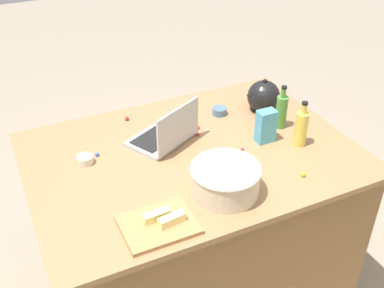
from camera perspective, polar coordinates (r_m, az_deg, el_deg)
The scene contains 22 objects.
ground_plane at distance 2.85m, azimuth 0.00°, elevation -16.10°, with size 12.00×12.00×0.00m, color gray.
island_counter at distance 2.52m, azimuth 0.00°, elevation -9.47°, with size 1.54×1.10×0.90m.
laptop at distance 2.29m, azimuth -3.15°, elevation 1.18°, with size 0.38×0.34×0.22m.
mixing_bowl_large at distance 1.97m, azimuth 4.06°, elevation -4.32°, with size 0.30×0.30×0.13m.
bottle_olive at distance 2.44m, azimuth 10.83°, elevation 3.99°, with size 0.06×0.06×0.23m.
bottle_oil at distance 2.31m, azimuth 13.16°, elevation 1.93°, with size 0.06×0.06×0.24m.
kettle at distance 2.59m, azimuth 8.69°, elevation 5.68°, with size 0.21×0.18×0.20m.
cutting_board at distance 1.85m, azimuth -4.12°, elevation -9.77°, with size 0.29×0.23×0.02m, color #AD7F4C.
butter_stick_left at distance 1.85m, azimuth -4.35°, elevation -8.71°, with size 0.11×0.04×0.04m, color #F4E58C.
butter_stick_right at distance 1.83m, azimuth -2.46°, elevation -9.17°, with size 0.11×0.04×0.04m, color #F4E58C.
ramekin_small at distance 2.55m, azimuth 3.36°, elevation 4.02°, with size 0.08×0.08×0.04m, color slate.
ramekin_medium at distance 2.22m, azimuth -12.88°, elevation -1.88°, with size 0.07×0.07×0.04m, color beige.
candy_bag at distance 2.31m, azimuth 8.97°, elevation 2.15°, with size 0.09×0.06×0.17m, color #4CA5CC.
candy_0 at distance 2.52m, azimuth -7.93°, elevation 3.09°, with size 0.02×0.02×0.02m, color red.
candy_1 at distance 2.42m, azimuth 0.72°, elevation 2.03°, with size 0.02×0.02×0.02m, color red.
candy_2 at distance 2.48m, azimuth -2.18°, elevation 2.94°, with size 0.02×0.02×0.02m, color blue.
candy_3 at distance 2.05m, azimuth 7.29°, elevation -5.02°, with size 0.01×0.01×0.01m, color orange.
candy_4 at distance 2.14m, azimuth 13.39°, elevation -3.64°, with size 0.02×0.02×0.02m, color yellow.
candy_5 at distance 2.78m, azimuth 7.06°, elevation 6.22°, with size 0.01×0.01×0.01m, color #CC3399.
candy_6 at distance 2.26m, azimuth 6.14°, elevation -0.67°, with size 0.02×0.02×0.02m, color red.
candy_7 at distance 2.26m, azimuth -11.49°, elevation -1.25°, with size 0.02×0.02×0.02m, color blue.
candy_8 at distance 2.37m, azimuth 0.76°, elevation 1.20°, with size 0.02×0.02×0.02m, color red.
Camera 1 is at (0.79, 1.67, 2.18)m, focal length 43.81 mm.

